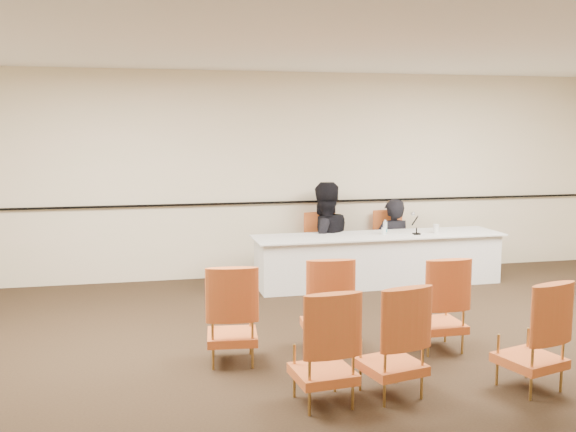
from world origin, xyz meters
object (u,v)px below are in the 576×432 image
Objects in this scene: microphone at (417,224)px; aud_chair_front_right at (438,303)px; water_bottle at (385,227)px; panel_table at (378,259)px; coffee_cup at (436,229)px; panelist_main_chair at (392,243)px; panelist_second_chair at (323,246)px; drinking_glass at (384,231)px; panelist_main at (392,252)px; aud_chair_front_mid at (327,303)px; aud_chair_back_left at (323,346)px; aud_chair_back_right at (531,334)px; panelist_second at (323,246)px; aud_chair_front_left at (232,313)px; aud_chair_back_mid at (391,339)px.

microphone reaches higher than aud_chair_front_right.
microphone reaches higher than water_bottle.
aud_chair_front_right is (-0.37, -2.68, 0.12)m from panel_table.
panelist_main_chair is at bearing 122.87° from coffee_cup.
coffee_cup is at bearing 9.83° from microphone.
water_bottle is at bearing 168.85° from microphone.
panelist_second_chair is 9.50× the size of drinking_glass.
water_bottle is 2.75m from aud_chair_front_right.
panelist_main is 1.09m from panelist_second_chair.
drinking_glass is at bearing 62.70° from aud_chair_front_mid.
aud_chair_back_left and aud_chair_back_right have the same top height.
panelist_main is at bearing 58.72° from water_bottle.
panelist_main_chair and aud_chair_back_left have the same top height.
panelist_second is at bearing 143.08° from drinking_glass.
panelist_main_chair is at bearing 167.23° from panelist_second.
panelist_second is 18.79× the size of drinking_glass.
panelist_second is at bearing -4.82° from panelist_main.
aud_chair_front_left is (-2.93, -2.49, -0.39)m from microphone.
panelist_main is at bearing 62.65° from aud_chair_front_mid.
panelist_second is at bearing 145.31° from water_bottle.
microphone is 0.44m from water_bottle.
panelist_main_chair is at bearing 75.67° from aud_chair_front_right.
microphone is 0.32× the size of aud_chair_front_right.
aud_chair_back_right is (0.61, -4.28, 0.00)m from panelist_second_chair.
panelist_second is 1.39m from microphone.
aud_chair_back_mid is (-1.33, -3.63, -0.34)m from water_bottle.
aud_chair_back_right reaches higher than drinking_glass.
aud_chair_front_mid and aud_chair_back_left have the same top height.
aud_chair_back_mid is (-0.86, -0.94, 0.00)m from aud_chair_front_right.
panelist_second reaches higher than panel_table.
aud_chair_back_right is (-0.47, -4.30, 0.00)m from panelist_main_chair.
aud_chair_front_mid is at bearing -121.57° from panel_table.
aud_chair_back_right is at bearing -103.36° from coffee_cup.
water_bottle is 2.05× the size of drinking_glass.
panelist_second is at bearing 68.75° from aud_chair_back_left.
water_bottle is (-0.33, -0.54, 0.34)m from panelist_main_chair.
aud_chair_back_right is (1.41, -1.29, 0.00)m from aud_chair_front_mid.
water_bottle reaches higher than coffee_cup.
panelist_second_chair and aud_chair_front_right have the same top height.
aud_chair_front_left is (-1.75, -3.13, 0.00)m from panelist_second_chair.
panelist_second reaches higher than water_bottle.
panel_table is 3.73× the size of panelist_main_chair.
panelist_main_chair is 4.32m from aud_chair_back_right.
aud_chair_back_mid is at bearing 157.96° from aud_chair_back_right.
aud_chair_front_right is 1.00× the size of aud_chair_back_right.
aud_chair_back_left is (0.59, -1.06, 0.00)m from aud_chair_front_left.
water_bottle is 0.74m from coffee_cup.
aud_chair_back_left is at bearing -119.05° from panelist_main_chair.
aud_chair_back_left is (-2.25, -4.21, 0.00)m from panelist_main_chair.
aud_chair_back_right is at bearing 78.01° from panelist_main.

